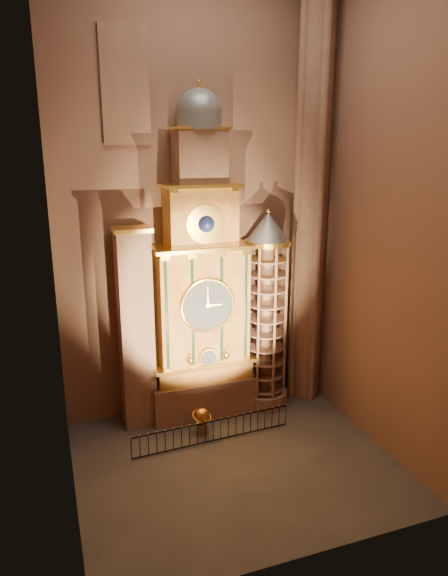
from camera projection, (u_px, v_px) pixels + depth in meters
name	position (u px, v px, depth m)	size (l,w,h in m)	color
floor	(235.00, 462.00, 23.27)	(14.00, 14.00, 0.00)	#383330
wall_back	(194.00, 205.00, 25.79)	(22.00, 22.00, 0.00)	brown
wall_left	(52.00, 230.00, 18.08)	(22.00, 22.00, 0.00)	brown
wall_right	(385.00, 213.00, 22.61)	(22.00, 22.00, 0.00)	brown
astronomical_clock	(201.00, 293.00, 26.00)	(5.60, 2.41, 16.70)	#8C634C
portrait_tower	(136.00, 329.00, 25.32)	(1.80, 1.60, 10.20)	#8C634C
stair_turret	(266.00, 314.00, 27.27)	(2.50, 2.50, 10.80)	#8C634C
gothic_pier	(311.00, 203.00, 26.86)	(2.04, 2.04, 22.00)	#8C634C
stained_glass_window	(125.00, 86.00, 23.22)	(2.20, 0.14, 5.20)	navy
celestial_globe	(202.00, 419.00, 25.34)	(1.25, 1.22, 1.40)	#8C634C
iron_railing	(213.00, 431.00, 24.70)	(7.97, 0.46, 1.12)	black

